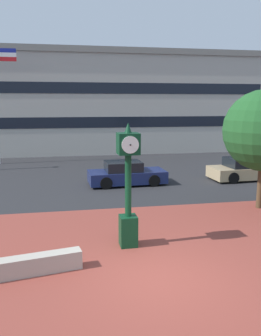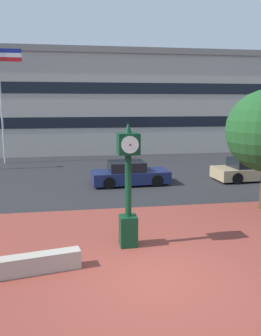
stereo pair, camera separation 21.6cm
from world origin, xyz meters
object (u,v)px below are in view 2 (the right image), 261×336
(car_street_near, at_px, (250,170))
(flagpole_primary, at_px, (3,95))
(car_street_far, at_px, (129,174))
(street_clock, at_px, (128,187))
(civic_building, at_px, (110,102))

(car_street_near, distance_m, flagpole_primary, 17.59)
(car_street_far, bearing_deg, street_clock, -12.07)
(street_clock, bearing_deg, car_street_near, 43.46)
(street_clock, relative_size, flagpole_primary, 0.45)
(car_street_near, bearing_deg, car_street_far, -92.43)
(car_street_far, relative_size, civic_building, 0.14)
(street_clock, xyz_separation_m, car_street_far, (1.34, 8.23, -1.33))
(car_street_near, height_order, flagpole_primary, flagpole_primary)
(street_clock, height_order, car_street_far, street_clock)
(street_clock, height_order, flagpole_primary, flagpole_primary)
(street_clock, distance_m, car_street_far, 8.44)
(car_street_far, height_order, civic_building, civic_building)
(street_clock, xyz_separation_m, flagpole_primary, (-6.50, 16.40, 3.08))
(flagpole_primary, bearing_deg, civic_building, 49.33)
(flagpole_primary, distance_m, civic_building, 13.44)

